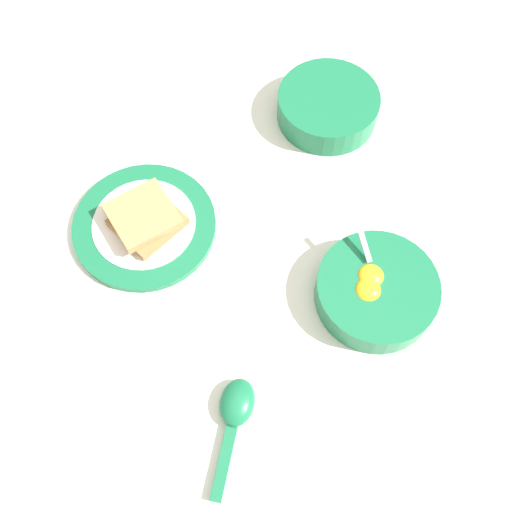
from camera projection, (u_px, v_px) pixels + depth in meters
ground_plane at (305, 252)px, 0.85m from camera, size 3.00×3.00×0.00m
egg_bowl at (376, 291)px, 0.80m from camera, size 0.16×0.16×0.07m
toast_plate at (145, 225)px, 0.86m from camera, size 0.21×0.21×0.01m
toast_sandwich at (145, 218)px, 0.85m from camera, size 0.11×0.11×0.03m
soup_spoon at (235, 413)px, 0.74m from camera, size 0.10×0.14×0.03m
congee_bowl at (328, 106)px, 0.94m from camera, size 0.16×0.16×0.05m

